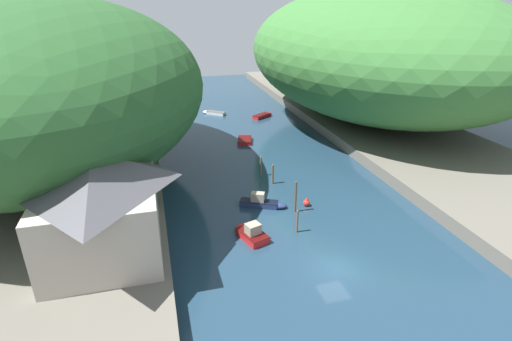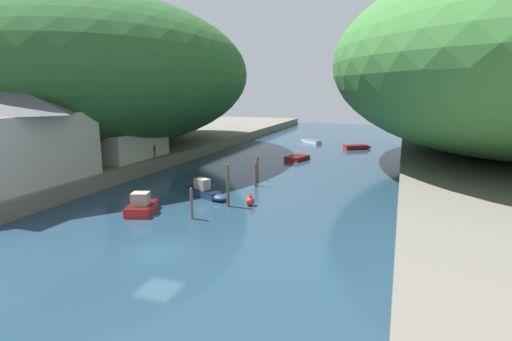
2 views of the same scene
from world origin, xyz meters
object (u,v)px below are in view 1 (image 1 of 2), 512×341
at_px(boat_small_dinghy, 263,203).
at_px(person_on_quay, 151,166).
at_px(boat_white_cruiser, 213,113).
at_px(boat_near_quay, 245,139).
at_px(boathouse_shed, 121,162).
at_px(boat_moored_right, 250,232).
at_px(waterfront_building, 100,200).
at_px(channel_buoy_near, 307,202).
at_px(boat_far_right_bank, 264,115).

bearing_deg(boat_small_dinghy, person_on_quay, -102.96).
distance_m(boat_white_cruiser, boat_near_quay, 17.74).
bearing_deg(boathouse_shed, boat_moored_right, -47.44).
relative_size(boathouse_shed, boat_small_dinghy, 2.00).
height_order(waterfront_building, boat_moored_right, waterfront_building).
bearing_deg(boat_near_quay, channel_buoy_near, -70.18).
height_order(waterfront_building, boat_small_dinghy, waterfront_building).
bearing_deg(boat_far_right_bank, boathouse_shed, -76.90).
bearing_deg(person_on_quay, boat_near_quay, -60.66).
distance_m(waterfront_building, person_on_quay, 16.68).
distance_m(boat_far_right_bank, boat_white_cruiser, 10.41).
bearing_deg(person_on_quay, boathouse_shed, 105.18).
bearing_deg(boat_small_dinghy, boat_far_right_bank, -170.99).
height_order(waterfront_building, boat_white_cruiser, waterfront_building).
height_order(boat_far_right_bank, boat_near_quay, boat_far_right_bank).
height_order(boathouse_shed, channel_buoy_near, boathouse_shed).
height_order(boathouse_shed, person_on_quay, boathouse_shed).
xyz_separation_m(waterfront_building, boathouse_shed, (0.81, 14.08, -2.23)).
distance_m(boathouse_shed, boat_small_dinghy, 17.49).
bearing_deg(waterfront_building, person_on_quay, 75.27).
distance_m(waterfront_building, boat_far_right_bank, 49.58).
relative_size(boat_moored_right, boat_near_quay, 0.92).
relative_size(boat_white_cruiser, boat_near_quay, 0.95).
xyz_separation_m(boathouse_shed, boat_far_right_bank, (25.48, 27.54, -3.65)).
bearing_deg(boat_white_cruiser, channel_buoy_near, -136.03).
xyz_separation_m(boat_far_right_bank, boat_white_cruiser, (-9.28, 4.72, -0.04)).
distance_m(boat_white_cruiser, person_on_quay, 33.29).
bearing_deg(boat_near_quay, waterfront_building, -107.89).
bearing_deg(boat_small_dinghy, boat_moored_right, -2.43).
relative_size(boat_moored_right, boat_far_right_bank, 0.95).
xyz_separation_m(waterfront_building, channel_buoy_near, (20.90, 5.22, -5.78)).
distance_m(boathouse_shed, person_on_quay, 3.99).
bearing_deg(person_on_quay, waterfront_building, 154.06).
xyz_separation_m(boat_far_right_bank, boat_near_quay, (-6.93, -12.86, -0.06)).
bearing_deg(boat_small_dinghy, boat_white_cruiser, -156.18).
relative_size(waterfront_building, boat_near_quay, 2.63).
distance_m(boathouse_shed, boat_near_quay, 23.94).
height_order(boat_small_dinghy, person_on_quay, person_on_quay).
bearing_deg(boat_near_quay, boathouse_shed, -125.58).
bearing_deg(boat_moored_right, waterfront_building, 164.00).
relative_size(boat_small_dinghy, boat_near_quay, 1.10).
distance_m(boat_far_right_bank, person_on_quay, 34.15).
bearing_deg(boat_white_cruiser, boathouse_shed, -168.10).
bearing_deg(boat_moored_right, boat_near_quay, 58.62).
relative_size(boathouse_shed, channel_buoy_near, 9.29).
bearing_deg(boat_near_quay, boat_white_cruiser, 113.68).
distance_m(waterfront_building, boat_near_quay, 35.17).
relative_size(boat_far_right_bank, channel_buoy_near, 4.13).
bearing_deg(boat_moored_right, boathouse_shed, 113.68).
bearing_deg(waterfront_building, boat_white_cruiser, 69.84).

